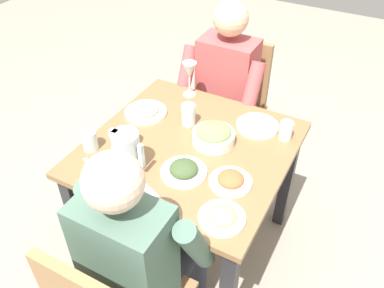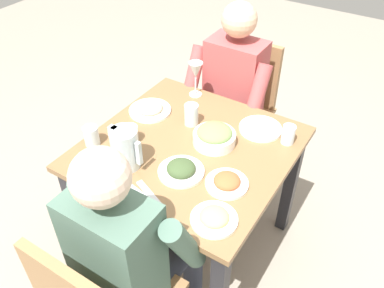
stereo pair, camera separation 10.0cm
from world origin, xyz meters
The scene contains 21 objects.
ground_plane centered at (0.00, 0.00, 0.00)m, with size 8.00×8.00×0.00m, color gray.
dining_table centered at (0.00, 0.00, 0.61)m, with size 0.91×0.91×0.73m.
chair_far centered at (-0.09, 0.75, 0.51)m, with size 0.40×0.40×0.90m.
diner_near centered at (0.10, -0.54, 0.66)m, with size 0.48×0.53×1.19m.
diner_far centered at (-0.09, 0.54, 0.66)m, with size 0.48×0.53×1.19m.
water_pitcher centered at (-0.16, -0.26, 0.83)m, with size 0.16×0.12×0.19m.
salad_bowl centered at (0.09, 0.08, 0.77)m, with size 0.20×0.20×0.09m.
plate_fries centered at (0.32, -0.32, 0.75)m, with size 0.18×0.18×0.05m.
plate_beans centered at (-0.32, 0.13, 0.75)m, with size 0.22×0.22×0.05m.
plate_dolmas centered at (0.07, -0.17, 0.75)m, with size 0.20×0.20×0.06m.
plate_rice_curry centered at (0.27, -0.13, 0.75)m, with size 0.18×0.18×0.05m.
plate_yoghurt centered at (0.23, 0.29, 0.74)m, with size 0.21×0.21×0.04m.
water_glass_near_right centered at (0.38, 0.27, 0.78)m, with size 0.06×0.06×0.09m, color silver.
water_glass_far_right centered at (-0.09, 0.15, 0.78)m, with size 0.07×0.07×0.11m, color silver.
water_glass_center centered at (-0.25, -0.12, 0.77)m, with size 0.07×0.07×0.09m, color silver.
water_glass_far_left centered at (-0.39, -0.23, 0.78)m, with size 0.07×0.07×0.09m, color silver.
wine_glass centered at (-0.21, 0.39, 0.87)m, with size 0.08×0.08×0.20m.
fork_near centered at (-0.03, -0.36, 0.73)m, with size 0.17×0.03×0.01m, color silver.
knife_near centered at (-0.24, -0.34, 0.73)m, with size 0.18×0.02×0.01m, color silver.
fork_far centered at (0.03, -0.35, 0.73)m, with size 0.17×0.03×0.01m, color silver.
knife_far centered at (-0.28, -0.34, 0.73)m, with size 0.18×0.02×0.01m, color silver.
Camera 2 is at (0.78, -1.20, 1.92)m, focal length 37.40 mm.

